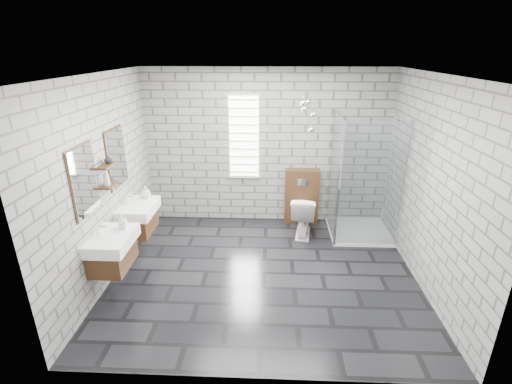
# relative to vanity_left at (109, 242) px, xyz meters

# --- Properties ---
(floor) EXTENTS (4.20, 3.60, 0.02)m
(floor) POSITION_rel_vanity_left_xyz_m (1.91, 0.53, -0.77)
(floor) COLOR black
(floor) RESTS_ON ground
(ceiling) EXTENTS (4.20, 3.60, 0.02)m
(ceiling) POSITION_rel_vanity_left_xyz_m (1.91, 0.53, 1.95)
(ceiling) COLOR white
(ceiling) RESTS_ON wall_back
(wall_back) EXTENTS (4.20, 0.02, 2.70)m
(wall_back) POSITION_rel_vanity_left_xyz_m (1.91, 2.34, 0.59)
(wall_back) COLOR gray
(wall_back) RESTS_ON floor
(wall_front) EXTENTS (4.20, 0.02, 2.70)m
(wall_front) POSITION_rel_vanity_left_xyz_m (1.91, -1.28, 0.59)
(wall_front) COLOR gray
(wall_front) RESTS_ON floor
(wall_left) EXTENTS (0.02, 3.60, 2.70)m
(wall_left) POSITION_rel_vanity_left_xyz_m (-0.20, 0.53, 0.59)
(wall_left) COLOR gray
(wall_left) RESTS_ON floor
(wall_right) EXTENTS (0.02, 3.60, 2.70)m
(wall_right) POSITION_rel_vanity_left_xyz_m (4.02, 0.53, 0.59)
(wall_right) COLOR gray
(wall_right) RESTS_ON floor
(vanity_left) EXTENTS (0.47, 0.70, 1.57)m
(vanity_left) POSITION_rel_vanity_left_xyz_m (0.00, 0.00, 0.00)
(vanity_left) COLOR #482B16
(vanity_left) RESTS_ON wall_left
(vanity_right) EXTENTS (0.47, 0.70, 1.57)m
(vanity_right) POSITION_rel_vanity_left_xyz_m (0.00, 0.96, 0.00)
(vanity_right) COLOR #482B16
(vanity_right) RESTS_ON wall_left
(shelf_lower) EXTENTS (0.14, 0.30, 0.03)m
(shelf_lower) POSITION_rel_vanity_left_xyz_m (-0.12, 0.48, 0.56)
(shelf_lower) COLOR #482B16
(shelf_lower) RESTS_ON wall_left
(shelf_upper) EXTENTS (0.14, 0.30, 0.03)m
(shelf_upper) POSITION_rel_vanity_left_xyz_m (-0.12, 0.48, 0.82)
(shelf_upper) COLOR #482B16
(shelf_upper) RESTS_ON wall_left
(window) EXTENTS (0.56, 0.05, 1.48)m
(window) POSITION_rel_vanity_left_xyz_m (1.51, 2.32, 0.79)
(window) COLOR white
(window) RESTS_ON wall_back
(cistern_panel) EXTENTS (0.60, 0.20, 1.00)m
(cistern_panel) POSITION_rel_vanity_left_xyz_m (2.54, 2.23, -0.26)
(cistern_panel) COLOR #482B16
(cistern_panel) RESTS_ON floor
(flush_plate) EXTENTS (0.18, 0.01, 0.12)m
(flush_plate) POSITION_rel_vanity_left_xyz_m (2.54, 2.13, 0.04)
(flush_plate) COLOR silver
(flush_plate) RESTS_ON cistern_panel
(shower_enclosure) EXTENTS (1.00, 1.00, 2.03)m
(shower_enclosure) POSITION_rel_vanity_left_xyz_m (3.41, 1.72, -0.25)
(shower_enclosure) COLOR white
(shower_enclosure) RESTS_ON floor
(pendant_cluster) EXTENTS (0.28, 0.25, 0.96)m
(pendant_cluster) POSITION_rel_vanity_left_xyz_m (2.55, 1.91, 1.31)
(pendant_cluster) COLOR silver
(pendant_cluster) RESTS_ON ceiling
(toilet) EXTENTS (0.48, 0.74, 0.71)m
(toilet) POSITION_rel_vanity_left_xyz_m (2.54, 1.75, -0.40)
(toilet) COLOR white
(toilet) RESTS_ON floor
(soap_bottle_a) EXTENTS (0.09, 0.09, 0.19)m
(soap_bottle_a) POSITION_rel_vanity_left_xyz_m (0.13, 0.17, 0.19)
(soap_bottle_a) COLOR #B2B2B2
(soap_bottle_a) RESTS_ON vanity_left
(soap_bottle_b) EXTENTS (0.16, 0.16, 0.18)m
(soap_bottle_b) POSITION_rel_vanity_left_xyz_m (0.09, 1.20, 0.18)
(soap_bottle_b) COLOR #B2B2B2
(soap_bottle_b) RESTS_ON vanity_right
(soap_bottle_c) EXTENTS (0.10, 0.10, 0.21)m
(soap_bottle_c) POSITION_rel_vanity_left_xyz_m (-0.11, 0.42, 0.68)
(soap_bottle_c) COLOR #B2B2B2
(soap_bottle_c) RESTS_ON shelf_lower
(vase) EXTENTS (0.12, 0.12, 0.10)m
(vase) POSITION_rel_vanity_left_xyz_m (-0.11, 0.55, 0.89)
(vase) COLOR #B2B2B2
(vase) RESTS_ON shelf_upper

